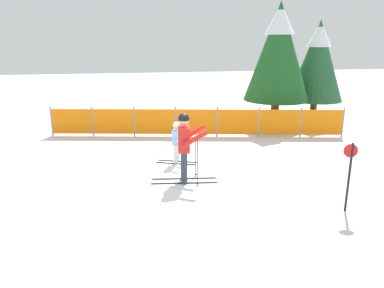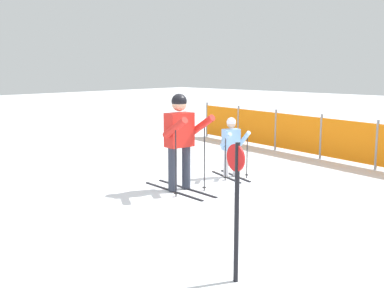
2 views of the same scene
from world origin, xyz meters
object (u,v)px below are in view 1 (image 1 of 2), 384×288
Objects in this scene: skier_adult at (185,141)px; skier_child at (177,139)px; safety_fence at (196,122)px; conifer_far at (278,50)px; trail_marker at (349,170)px; conifer_near at (318,60)px.

skier_child is (-0.00, 1.46, -0.34)m from skier_adult.
safety_fence is 4.52m from conifer_far.
conifer_far is at bearing 78.36° from trail_marker.
conifer_near reaches higher than skier_adult.
trail_marker is at bearing -29.56° from skier_child.
conifer_far is (4.64, 5.66, 1.95)m from skier_adult.
skier_adult is at bearing -104.23° from safety_fence.
safety_fence is (1.09, 4.30, -0.50)m from skier_adult.
conifer_near is (5.50, 1.81, 2.05)m from safety_fence.
conifer_far is 1.16× the size of conifer_near.
conifer_far reaches higher than skier_child.
skier_child reaches higher than safety_fence.
skier_child is at bearing -144.77° from conifer_near.
trail_marker is (3.02, -2.23, -0.14)m from skier_adult.
safety_fence is 2.48× the size of conifer_near.
skier_adult is 9.13m from conifer_near.
skier_adult reaches higher than trail_marker.
trail_marker reaches higher than skier_child.
trail_marker is at bearing -29.53° from skier_adult.
skier_adult is 0.42× the size of conifer_near.
safety_fence is at bearing 90.10° from skier_child.
skier_child is 6.67m from conifer_far.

